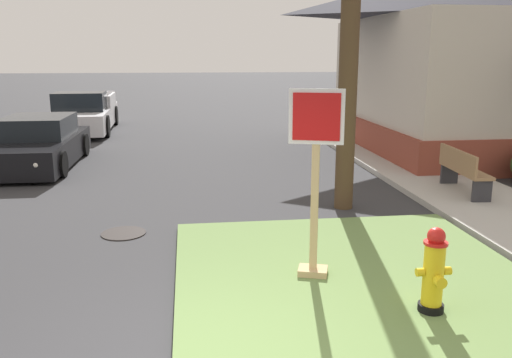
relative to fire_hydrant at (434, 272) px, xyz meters
name	(u,v)px	position (x,y,z in m)	size (l,w,h in m)	color
grass_corner_patch	(351,274)	(-0.53, 1.17, -0.49)	(4.44, 4.45, 0.08)	#668447
sidewalk_strip	(456,190)	(2.90, 5.04, -0.47)	(2.20, 15.49, 0.12)	#B2AFA8
fire_hydrant	(434,272)	(0.00, 0.00, 0.00)	(0.38, 0.34, 0.94)	black
stop_sign	(315,190)	(-1.04, 1.12, 0.65)	(0.62, 0.38, 2.31)	tan
manhole_cover	(124,233)	(-3.60, 3.26, -0.52)	(0.70, 0.70, 0.02)	black
parked_sedan_black	(38,145)	(-6.31, 8.94, 0.02)	(1.96, 4.48, 1.25)	black
pickup_truck_white	(84,115)	(-6.29, 15.19, 0.09)	(2.23, 5.66, 1.48)	silver
street_bench	(462,169)	(2.78, 4.63, 0.06)	(0.52, 1.64, 0.85)	#93704C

